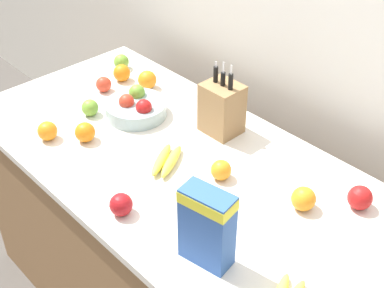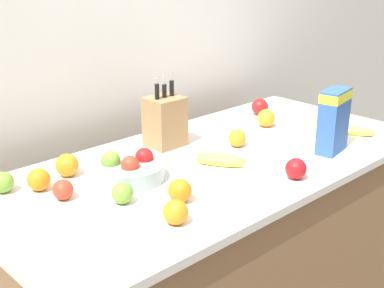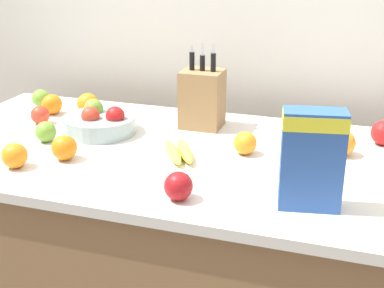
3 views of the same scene
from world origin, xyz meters
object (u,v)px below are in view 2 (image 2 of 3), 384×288
apple_middle (260,107)px  orange_near_bowl (266,118)px  orange_back_center (180,191)px  orange_mid_left (237,138)px  orange_front_right (39,180)px  cereal_box (334,118)px  orange_front_center (176,212)px  orange_front_left (67,165)px  apple_rear (3,182)px  banana_bunch_left (221,160)px  knife_block (165,121)px  banana_bunch_right (355,131)px  apple_leftmost (122,193)px  apple_front (63,190)px  apple_rightmost (296,169)px  fruit_bowl (129,169)px

apple_middle → orange_near_bowl: (-0.12, -0.14, -0.00)m
orange_back_center → orange_mid_left: (0.51, 0.21, -0.00)m
apple_middle → orange_front_right: 1.20m
cereal_box → orange_back_center: 0.75m
orange_near_bowl → orange_front_center: size_ratio=1.06×
orange_front_left → orange_front_right: bearing=-162.9°
orange_near_bowl → apple_rear: bearing=172.5°
banana_bunch_left → orange_front_right: (-0.60, 0.26, 0.02)m
orange_near_bowl → orange_back_center: size_ratio=1.04×
knife_block → apple_middle: knife_block is taller
banana_bunch_right → apple_leftmost: apple_leftmost is taller
apple_rear → banana_bunch_left: bearing=-25.0°
apple_leftmost → apple_middle: size_ratio=0.86×
cereal_box → apple_middle: cereal_box is taller
apple_front → orange_front_left: size_ratio=0.82×
apple_rightmost → cereal_box: bearing=11.3°
orange_near_bowl → knife_block: bearing=165.6°
apple_rightmost → orange_front_center: same height
apple_rear → apple_leftmost: bearing=-54.9°
orange_near_bowl → orange_back_center: (-0.79, -0.30, -0.00)m
apple_rightmost → orange_front_left: 0.80m
orange_near_bowl → orange_mid_left: size_ratio=1.11×
apple_front → cereal_box: bearing=-19.3°
apple_middle → orange_mid_left: (-0.41, -0.22, -0.00)m
apple_rightmost → orange_near_bowl: orange_near_bowl is taller
knife_block → apple_middle: size_ratio=3.75×
orange_back_center → orange_front_left: orange_front_left is taller
orange_near_bowl → orange_front_right: 1.08m
orange_front_right → apple_front: bearing=-79.1°
orange_near_bowl → orange_mid_left: bearing=-163.6°
orange_mid_left → apple_front: bearing=175.9°
fruit_bowl → orange_front_left: (-0.14, 0.17, 0.00)m
apple_rear → orange_front_left: 0.23m
orange_front_left → apple_rightmost: bearing=-45.1°
fruit_bowl → orange_front_center: (-0.10, -0.35, 0.00)m
cereal_box → apple_rightmost: (-0.32, -0.06, -0.10)m
knife_block → banana_bunch_right: 0.83m
orange_front_center → orange_mid_left: bearing=27.0°
knife_block → orange_front_right: 0.59m
apple_leftmost → orange_mid_left: (0.65, 0.10, 0.00)m
banana_bunch_left → banana_bunch_right: size_ratio=1.13×
apple_rightmost → orange_back_center: bearing=161.0°
cereal_box → orange_front_center: bearing=170.8°
banana_bunch_right → apple_front: (-1.25, 0.30, 0.02)m
banana_bunch_right → orange_front_left: (-1.14, 0.46, 0.02)m
orange_front_right → orange_front_center: (0.18, -0.48, -0.00)m
knife_block → apple_rear: size_ratio=4.24×
banana_bunch_left → orange_front_center: bearing=-152.0°
cereal_box → banana_bunch_right: bearing=-0.8°
fruit_bowl → apple_rear: size_ratio=3.48×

